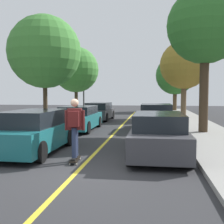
# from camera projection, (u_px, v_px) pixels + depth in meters

# --- Properties ---
(ground) EXTENTS (80.00, 80.00, 0.00)m
(ground) POSITION_uv_depth(u_px,v_px,m) (80.00, 169.00, 7.42)
(ground) COLOR #2D2D30
(center_line) EXTENTS (0.12, 39.20, 0.01)m
(center_line) POSITION_uv_depth(u_px,v_px,m) (105.00, 143.00, 11.37)
(center_line) COLOR gold
(center_line) RESTS_ON ground
(parked_car_left_nearest) EXTENTS (1.85, 4.09, 1.42)m
(parked_car_left_nearest) POSITION_uv_depth(u_px,v_px,m) (34.00, 132.00, 9.54)
(parked_car_left_nearest) COLOR #196066
(parked_car_left_nearest) RESTS_ON ground
(parked_car_left_near) EXTENTS (1.87, 4.37, 1.31)m
(parked_car_left_near) POSITION_uv_depth(u_px,v_px,m) (79.00, 118.00, 15.39)
(parked_car_left_near) COLOR #196066
(parked_car_left_near) RESTS_ON ground
(parked_car_left_far) EXTENTS (1.93, 4.07, 1.32)m
(parked_car_left_far) POSITION_uv_depth(u_px,v_px,m) (99.00, 111.00, 21.13)
(parked_car_left_far) COLOR #38383D
(parked_car_left_far) RESTS_ON ground
(parked_car_right_nearest) EXTENTS (1.85, 4.60, 1.37)m
(parked_car_right_nearest) POSITION_uv_depth(u_px,v_px,m) (158.00, 134.00, 9.17)
(parked_car_right_nearest) COLOR #38383D
(parked_car_right_nearest) RESTS_ON ground
(parked_car_right_near) EXTENTS (1.93, 4.06, 1.43)m
(parked_car_right_near) POSITION_uv_depth(u_px,v_px,m) (156.00, 117.00, 15.46)
(parked_car_right_near) COLOR #38383D
(parked_car_right_near) RESTS_ON ground
(street_tree_left_nearest) EXTENTS (4.22, 4.22, 6.38)m
(street_tree_left_nearest) POSITION_uv_depth(u_px,v_px,m) (45.00, 52.00, 16.29)
(street_tree_left_nearest) COLOR #3D2D1E
(street_tree_left_nearest) RESTS_ON sidewalk_left
(street_tree_left_near) EXTENTS (3.70, 3.70, 5.65)m
(street_tree_left_near) POSITION_uv_depth(u_px,v_px,m) (76.00, 70.00, 22.97)
(street_tree_left_near) COLOR #3D2D1E
(street_tree_left_near) RESTS_ON sidewalk_left
(street_tree_right_nearest) EXTENTS (3.63, 3.63, 6.90)m
(street_tree_right_nearest) POSITION_uv_depth(u_px,v_px,m) (205.00, 26.00, 13.35)
(street_tree_right_nearest) COLOR #3D2D1E
(street_tree_right_nearest) RESTS_ON sidewalk_right
(street_tree_right_near) EXTENTS (3.81, 3.81, 6.02)m
(street_tree_right_near) POSITION_uv_depth(u_px,v_px,m) (184.00, 65.00, 22.23)
(street_tree_right_near) COLOR brown
(street_tree_right_near) RESTS_ON sidewalk_right
(street_tree_right_far) EXTENTS (4.26, 4.26, 6.00)m
(street_tree_right_far) POSITION_uv_depth(u_px,v_px,m) (175.00, 75.00, 31.10)
(street_tree_right_far) COLOR #4C3823
(street_tree_right_far) RESTS_ON sidewalk_right
(fire_hydrant) EXTENTS (0.20, 0.20, 0.70)m
(fire_hydrant) POSITION_uv_depth(u_px,v_px,m) (4.00, 134.00, 10.50)
(fire_hydrant) COLOR #B2140F
(fire_hydrant) RESTS_ON sidewalk_left
(streetlamp) EXTENTS (0.36, 0.24, 5.35)m
(streetlamp) POSITION_uv_depth(u_px,v_px,m) (84.00, 79.00, 23.53)
(streetlamp) COLOR #38383D
(streetlamp) RESTS_ON sidewalk_left
(skateboard) EXTENTS (0.32, 0.86, 0.10)m
(skateboard) POSITION_uv_depth(u_px,v_px,m) (75.00, 159.00, 8.18)
(skateboard) COLOR black
(skateboard) RESTS_ON ground
(skateboarder) EXTENTS (0.59, 0.71, 1.74)m
(skateboarder) POSITION_uv_depth(u_px,v_px,m) (75.00, 125.00, 8.08)
(skateboarder) COLOR black
(skateboarder) RESTS_ON skateboard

